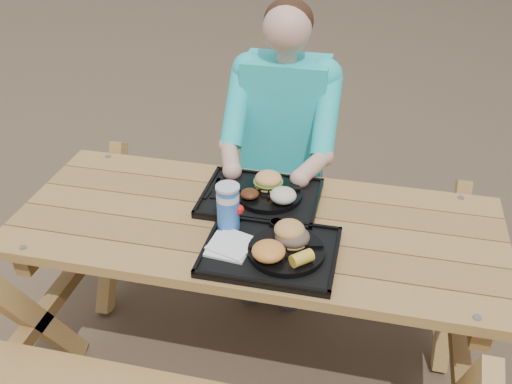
# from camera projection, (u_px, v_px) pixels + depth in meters

# --- Properties ---
(ground) EXTENTS (60.00, 60.00, 0.00)m
(ground) POSITION_uv_depth(u_px,v_px,m) (256.00, 361.00, 2.51)
(ground) COLOR #999999
(ground) RESTS_ON ground
(picnic_table) EXTENTS (1.80, 1.49, 0.75)m
(picnic_table) POSITION_uv_depth(u_px,v_px,m) (256.00, 297.00, 2.31)
(picnic_table) COLOR #999999
(picnic_table) RESTS_ON ground
(tray_near) EXTENTS (0.45, 0.35, 0.02)m
(tray_near) POSITION_uv_depth(u_px,v_px,m) (270.00, 252.00, 1.94)
(tray_near) COLOR black
(tray_near) RESTS_ON picnic_table
(tray_far) EXTENTS (0.45, 0.35, 0.02)m
(tray_far) POSITION_uv_depth(u_px,v_px,m) (261.00, 199.00, 2.22)
(tray_far) COLOR black
(tray_far) RESTS_ON picnic_table
(plate_near) EXTENTS (0.26, 0.26, 0.02)m
(plate_near) POSITION_uv_depth(u_px,v_px,m) (286.00, 251.00, 1.91)
(plate_near) COLOR black
(plate_near) RESTS_ON tray_near
(plate_far) EXTENTS (0.26, 0.26, 0.02)m
(plate_far) POSITION_uv_depth(u_px,v_px,m) (269.00, 194.00, 2.21)
(plate_far) COLOR black
(plate_far) RESTS_ON tray_far
(napkin_stack) EXTENTS (0.16, 0.16, 0.02)m
(napkin_stack) POSITION_uv_depth(u_px,v_px,m) (229.00, 246.00, 1.94)
(napkin_stack) COLOR white
(napkin_stack) RESTS_ON tray_near
(soda_cup) EXTENTS (0.08, 0.08, 0.16)m
(soda_cup) POSITION_uv_depth(u_px,v_px,m) (228.00, 208.00, 2.00)
(soda_cup) COLOR #1756B3
(soda_cup) RESTS_ON tray_near
(condiment_bbq) EXTENTS (0.05, 0.05, 0.03)m
(condiment_bbq) POSITION_uv_depth(u_px,v_px,m) (276.00, 225.00, 2.03)
(condiment_bbq) COLOR #330B05
(condiment_bbq) RESTS_ON tray_near
(condiment_mustard) EXTENTS (0.06, 0.06, 0.03)m
(condiment_mustard) POSITION_uv_depth(u_px,v_px,m) (293.00, 228.00, 2.01)
(condiment_mustard) COLOR gold
(condiment_mustard) RESTS_ON tray_near
(sandwich) EXTENTS (0.11, 0.11, 0.11)m
(sandwich) POSITION_uv_depth(u_px,v_px,m) (293.00, 228.00, 1.90)
(sandwich) COLOR #CD9148
(sandwich) RESTS_ON plate_near
(mac_cheese) EXTENTS (0.11, 0.11, 0.06)m
(mac_cheese) POSITION_uv_depth(u_px,v_px,m) (269.00, 251.00, 1.85)
(mac_cheese) COLOR gold
(mac_cheese) RESTS_ON plate_near
(corn_cob) EXTENTS (0.10, 0.10, 0.04)m
(corn_cob) POSITION_uv_depth(u_px,v_px,m) (302.00, 258.00, 1.83)
(corn_cob) COLOR yellow
(corn_cob) RESTS_ON plate_near
(cutlery_far) EXTENTS (0.04, 0.16, 0.01)m
(cutlery_far) POSITION_uv_depth(u_px,v_px,m) (217.00, 188.00, 2.26)
(cutlery_far) COLOR black
(cutlery_far) RESTS_ON tray_far
(burger) EXTENTS (0.11, 0.11, 0.10)m
(burger) POSITION_uv_depth(u_px,v_px,m) (268.00, 176.00, 2.21)
(burger) COLOR #F2A455
(burger) RESTS_ON plate_far
(baked_beans) EXTENTS (0.07, 0.07, 0.03)m
(baked_beans) POSITION_uv_depth(u_px,v_px,m) (250.00, 194.00, 2.16)
(baked_beans) COLOR #4D240F
(baked_beans) RESTS_ON plate_far
(potato_salad) EXTENTS (0.10, 0.10, 0.06)m
(potato_salad) POSITION_uv_depth(u_px,v_px,m) (283.00, 195.00, 2.13)
(potato_salad) COLOR beige
(potato_salad) RESTS_ON plate_far
(diner) EXTENTS (0.48, 0.84, 1.28)m
(diner) POSITION_uv_depth(u_px,v_px,m) (284.00, 159.00, 2.73)
(diner) COLOR #1A92B8
(diner) RESTS_ON ground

